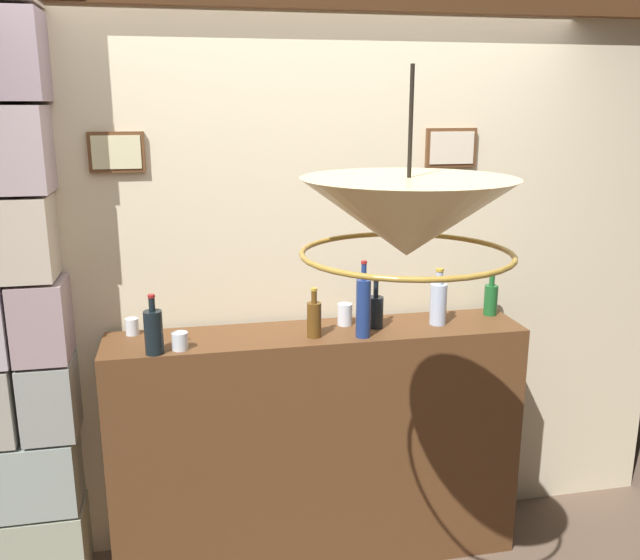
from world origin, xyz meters
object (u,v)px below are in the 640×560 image
liquor_bottle_bourbon (438,302)px  pendant_lamp (408,220)px  liquor_bottle_amaro (491,298)px  glass_tumbler_rocks (345,314)px  glass_tumbler_shot (132,327)px  liquor_bottle_scotch (363,307)px  liquor_bottle_vermouth (154,331)px  glass_tumbler_highball (180,341)px  liquor_bottle_sherry (314,318)px  liquor_bottle_tequila (375,311)px

liquor_bottle_bourbon → pendant_lamp: bearing=-116.9°
pendant_lamp → liquor_bottle_amaro: bearing=53.2°
glass_tumbler_rocks → glass_tumbler_shot: size_ratio=1.35×
liquor_bottle_scotch → glass_tumbler_rocks: bearing=102.2°
liquor_bottle_vermouth → glass_tumbler_highball: size_ratio=3.37×
liquor_bottle_bourbon → pendant_lamp: (-0.50, -0.99, 0.56)m
liquor_bottle_bourbon → glass_tumbler_shot: 1.38m
liquor_bottle_scotch → glass_tumbler_shot: size_ratio=4.61×
glass_tumbler_rocks → liquor_bottle_amaro: bearing=0.8°
liquor_bottle_amaro → glass_tumbler_highball: (-1.47, -0.19, -0.04)m
liquor_bottle_scotch → glass_tumbler_highball: 0.79m
pendant_lamp → glass_tumbler_shot: bearing=127.8°
liquor_bottle_sherry → pendant_lamp: bearing=-84.5°
liquor_bottle_vermouth → liquor_bottle_scotch: bearing=1.9°
liquor_bottle_tequila → glass_tumbler_rocks: bearing=152.7°
liquor_bottle_vermouth → liquor_bottle_amaro: 1.58m
glass_tumbler_rocks → liquor_bottle_bourbon: bearing=-10.2°
glass_tumbler_rocks → pendant_lamp: 1.23m
liquor_bottle_scotch → liquor_bottle_amaro: size_ratio=1.59×
liquor_bottle_scotch → glass_tumbler_rocks: size_ratio=3.41×
liquor_bottle_vermouth → glass_tumbler_shot: liquor_bottle_vermouth is taller
liquor_bottle_bourbon → glass_tumbler_highball: 1.17m
pendant_lamp → liquor_bottle_bourbon: bearing=63.1°
liquor_bottle_scotch → glass_tumbler_rocks: liquor_bottle_scotch is taller
liquor_bottle_amaro → glass_tumbler_rocks: size_ratio=2.15×
liquor_bottle_vermouth → glass_tumbler_highball: (0.10, 0.03, -0.06)m
liquor_bottle_sherry → liquor_bottle_amaro: 0.90m
liquor_bottle_sherry → glass_tumbler_highball: bearing=-175.6°
liquor_bottle_amaro → liquor_bottle_vermouth: bearing=-172.1°
liquor_bottle_amaro → glass_tumbler_rocks: liquor_bottle_amaro is taller
liquor_bottle_amaro → glass_tumbler_rocks: bearing=-179.2°
glass_tumbler_highball → glass_tumbler_shot: same height
liquor_bottle_tequila → glass_tumbler_highball: size_ratio=3.09×
liquor_bottle_bourbon → glass_tumbler_shot: liquor_bottle_bourbon is taller
liquor_bottle_bourbon → glass_tumbler_rocks: bearing=169.8°
liquor_bottle_tequila → glass_tumbler_highball: bearing=-172.5°
liquor_bottle_scotch → glass_tumbler_highball: liquor_bottle_scotch is taller
liquor_bottle_scotch → liquor_bottle_sherry: liquor_bottle_scotch is taller
liquor_bottle_sherry → liquor_bottle_bourbon: (0.59, 0.06, 0.02)m
liquor_bottle_tequila → liquor_bottle_amaro: size_ratio=1.07×
liquor_bottle_amaro → glass_tumbler_highball: bearing=-172.6°
liquor_bottle_tequila → liquor_bottle_amaro: 0.60m
glass_tumbler_rocks → pendant_lamp: bearing=-94.3°
liquor_bottle_scotch → liquor_bottle_tequila: liquor_bottle_scotch is taller
liquor_bottle_amaro → liquor_bottle_bourbon: liquor_bottle_bourbon is taller
glass_tumbler_rocks → glass_tumbler_shot: (-0.95, 0.05, -0.01)m
liquor_bottle_vermouth → pendant_lamp: bearing=-48.3°
liquor_bottle_scotch → glass_tumbler_rocks: (-0.04, 0.18, -0.09)m
glass_tumbler_highball → liquor_bottle_amaro: bearing=7.4°
liquor_bottle_scotch → glass_tumbler_highball: size_ratio=4.60×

